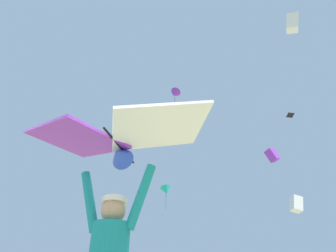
{
  "coord_description": "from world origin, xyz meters",
  "views": [
    {
      "loc": [
        2.06,
        -2.21,
        0.75
      ],
      "look_at": [
        0.31,
        0.77,
        3.01
      ],
      "focal_mm": 29.57,
      "sensor_mm": 36.0,
      "label": 1
    }
  ],
  "objects_px": {
    "distant_kite_purple_high_left": "(175,94)",
    "distant_kite_teal_low_left": "(166,191)",
    "distant_kite_white_high_right": "(292,23)",
    "distant_kite_white_mid_left": "(296,204)",
    "distant_kite_purple_mid_right": "(272,155)",
    "distant_kite_black_far_center": "(290,115)",
    "held_stunt_kite": "(117,138)"
  },
  "relations": [
    {
      "from": "distant_kite_white_mid_left",
      "to": "distant_kite_black_far_center",
      "type": "bearing_deg",
      "value": -43.17
    },
    {
      "from": "held_stunt_kite",
      "to": "distant_kite_purple_mid_right",
      "type": "xyz_separation_m",
      "value": [
        -1.01,
        18.8,
        8.35
      ]
    },
    {
      "from": "distant_kite_black_far_center",
      "to": "distant_kite_purple_mid_right",
      "type": "xyz_separation_m",
      "value": [
        -1.91,
        -3.89,
        -5.52
      ]
    },
    {
      "from": "distant_kite_white_mid_left",
      "to": "distant_kite_purple_mid_right",
      "type": "relative_size",
      "value": 1.21
    },
    {
      "from": "distant_kite_white_mid_left",
      "to": "distant_kite_purple_high_left",
      "type": "distance_m",
      "value": 16.56
    },
    {
      "from": "distant_kite_white_high_right",
      "to": "distant_kite_purple_high_left",
      "type": "height_order",
      "value": "distant_kite_purple_high_left"
    },
    {
      "from": "distant_kite_black_far_center",
      "to": "distant_kite_teal_low_left",
      "type": "height_order",
      "value": "distant_kite_black_far_center"
    },
    {
      "from": "distant_kite_purple_high_left",
      "to": "distant_kite_white_high_right",
      "type": "bearing_deg",
      "value": -24.46
    },
    {
      "from": "distant_kite_white_mid_left",
      "to": "distant_kite_purple_mid_right",
      "type": "bearing_deg",
      "value": -93.4
    },
    {
      "from": "distant_kite_black_far_center",
      "to": "held_stunt_kite",
      "type": "bearing_deg",
      "value": -92.28
    },
    {
      "from": "held_stunt_kite",
      "to": "distant_kite_purple_high_left",
      "type": "height_order",
      "value": "distant_kite_purple_high_left"
    },
    {
      "from": "distant_kite_white_high_right",
      "to": "distant_kite_teal_low_left",
      "type": "xyz_separation_m",
      "value": [
        -14.31,
        6.2,
        -8.01
      ]
    },
    {
      "from": "distant_kite_white_high_right",
      "to": "distant_kite_white_mid_left",
      "type": "relative_size",
      "value": 1.04
    },
    {
      "from": "held_stunt_kite",
      "to": "distant_kite_white_high_right",
      "type": "height_order",
      "value": "distant_kite_white_high_right"
    },
    {
      "from": "distant_kite_purple_high_left",
      "to": "distant_kite_purple_mid_right",
      "type": "bearing_deg",
      "value": -4.77
    },
    {
      "from": "distant_kite_purple_mid_right",
      "to": "distant_kite_purple_high_left",
      "type": "height_order",
      "value": "distant_kite_purple_high_left"
    },
    {
      "from": "distant_kite_purple_mid_right",
      "to": "distant_kite_teal_low_left",
      "type": "relative_size",
      "value": 0.53
    },
    {
      "from": "held_stunt_kite",
      "to": "distant_kite_white_high_right",
      "type": "bearing_deg",
      "value": 77.19
    },
    {
      "from": "distant_kite_white_mid_left",
      "to": "distant_kite_teal_low_left",
      "type": "bearing_deg",
      "value": -157.39
    },
    {
      "from": "distant_kite_purple_high_left",
      "to": "distant_kite_teal_low_left",
      "type": "relative_size",
      "value": 1.21
    },
    {
      "from": "held_stunt_kite",
      "to": "distant_kite_white_high_right",
      "type": "xyz_separation_m",
      "value": [
        3.09,
        13.6,
        15.68
      ]
    },
    {
      "from": "distant_kite_black_far_center",
      "to": "distant_kite_teal_low_left",
      "type": "relative_size",
      "value": 0.32
    },
    {
      "from": "held_stunt_kite",
      "to": "distant_kite_teal_low_left",
      "type": "height_order",
      "value": "distant_kite_teal_low_left"
    },
    {
      "from": "distant_kite_black_far_center",
      "to": "distant_kite_white_mid_left",
      "type": "distance_m",
      "value": 8.25
    },
    {
      "from": "distant_kite_white_high_right",
      "to": "distant_kite_white_mid_left",
      "type": "distance_m",
      "value": 14.89
    },
    {
      "from": "distant_kite_black_far_center",
      "to": "distant_kite_white_mid_left",
      "type": "bearing_deg",
      "value": 136.83
    },
    {
      "from": "held_stunt_kite",
      "to": "distant_kite_white_mid_left",
      "type": "xyz_separation_m",
      "value": [
        -0.69,
        24.18,
        5.91
      ]
    },
    {
      "from": "distant_kite_white_mid_left",
      "to": "distant_kite_white_high_right",
      "type": "bearing_deg",
      "value": -70.34
    },
    {
      "from": "distant_kite_teal_low_left",
      "to": "distant_kite_white_mid_left",
      "type": "bearing_deg",
      "value": 22.61
    },
    {
      "from": "distant_kite_black_far_center",
      "to": "distant_kite_white_high_right",
      "type": "distance_m",
      "value": 9.52
    },
    {
      "from": "distant_kite_black_far_center",
      "to": "distant_kite_purple_high_left",
      "type": "height_order",
      "value": "distant_kite_purple_high_left"
    },
    {
      "from": "distant_kite_black_far_center",
      "to": "distant_kite_purple_high_left",
      "type": "distance_m",
      "value": 12.35
    }
  ]
}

